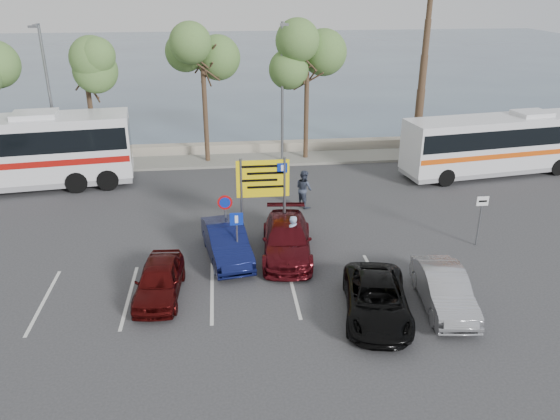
{
  "coord_description": "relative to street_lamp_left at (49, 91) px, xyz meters",
  "views": [
    {
      "loc": [
        -0.64,
        -17.97,
        10.29
      ],
      "look_at": [
        1.69,
        3.0,
        1.35
      ],
      "focal_mm": 35.0,
      "sensor_mm": 36.0,
      "label": 1
    }
  ],
  "objects": [
    {
      "name": "street_lamp_left",
      "position": [
        0.0,
        0.0,
        0.0
      ],
      "size": [
        0.45,
        1.15,
        8.01
      ],
      "color": "slate",
      "rests_on": "kerb_strip"
    },
    {
      "name": "suv_black",
      "position": [
        14.2,
        -16.63,
        -3.98
      ],
      "size": [
        2.82,
        4.73,
        1.23
      ],
      "primitive_type": "imported",
      "rotation": [
        0.0,
        0.0,
        -0.18
      ],
      "color": "black",
      "rests_on": "ground"
    },
    {
      "name": "direction_sign",
      "position": [
        11.0,
        -10.32,
        -2.17
      ],
      "size": [
        2.2,
        0.12,
        3.6
      ],
      "color": "slate",
      "rests_on": "ground"
    },
    {
      "name": "car_silver_b",
      "position": [
        16.6,
        -16.35,
        -3.94
      ],
      "size": [
        1.79,
        4.14,
        1.32
      ],
      "primitive_type": "imported",
      "rotation": [
        0.0,
        0.0,
        -0.1
      ],
      "color": "gray",
      "rests_on": "ground"
    },
    {
      "name": "tree_mid",
      "position": [
        8.5,
        0.48,
        2.06
      ],
      "size": [
        3.2,
        3.2,
        8.0
      ],
      "color": "#382619",
      "rests_on": "kerb_strip"
    },
    {
      "name": "pedestrian_near",
      "position": [
        12.0,
        -12.08,
        -3.73
      ],
      "size": [
        0.74,
        0.74,
        1.73
      ],
      "primitive_type": "imported",
      "rotation": [
        0.0,
        0.0,
        3.92
      ],
      "color": "#879EC5",
      "rests_on": "ground"
    },
    {
      "name": "kerb_strip",
      "position": [
        10.0,
        0.48,
        -4.52
      ],
      "size": [
        44.0,
        2.4,
        0.15
      ],
      "primitive_type": "cube",
      "color": "gray",
      "rests_on": "ground"
    },
    {
      "name": "car_red",
      "position": [
        7.0,
        -14.61,
        -3.96
      ],
      "size": [
        1.73,
        3.82,
        1.27
      ],
      "primitive_type": "imported",
      "rotation": [
        0.0,
        0.0,
        -0.06
      ],
      "color": "#410909",
      "rests_on": "ground"
    },
    {
      "name": "lane_markings",
      "position": [
        8.86,
        -14.52,
        -4.6
      ],
      "size": [
        12.02,
        4.2,
        0.01
      ],
      "primitive_type": null,
      "color": "silver",
      "rests_on": "ground"
    },
    {
      "name": "seawall",
      "position": [
        10.0,
        2.48,
        -4.3
      ],
      "size": [
        48.0,
        0.8,
        0.6
      ],
      "primitive_type": "cube",
      "color": "#A09480",
      "rests_on": "ground"
    },
    {
      "name": "tree_left",
      "position": [
        2.0,
        0.48,
        1.41
      ],
      "size": [
        3.2,
        3.2,
        7.2
      ],
      "color": "#382619",
      "rests_on": "kerb_strip"
    },
    {
      "name": "sea",
      "position": [
        10.0,
        46.48,
        -4.59
      ],
      "size": [
        140.0,
        140.0,
        0.0
      ],
      "primitive_type": "plane",
      "color": "#3D4C63",
      "rests_on": "ground"
    },
    {
      "name": "ground",
      "position": [
        10.0,
        -13.52,
        -4.6
      ],
      "size": [
        120.0,
        120.0,
        0.0
      ],
      "primitive_type": "plane",
      "color": "#323234",
      "rests_on": "ground"
    },
    {
      "name": "tree_right",
      "position": [
        14.5,
        0.48,
        1.57
      ],
      "size": [
        3.2,
        3.2,
        7.4
      ],
      "color": "#382619",
      "rests_on": "kerb_strip"
    },
    {
      "name": "coach_bus_left",
      "position": [
        -2.0,
        -3.02,
        -2.71
      ],
      "size": [
        13.28,
        4.37,
        4.06
      ],
      "color": "silver",
      "rests_on": "ground"
    },
    {
      "name": "sign_no_stop",
      "position": [
        9.4,
        -11.13,
        -3.02
      ],
      "size": [
        0.6,
        0.08,
        2.35
      ],
      "color": "slate",
      "rests_on": "ground"
    },
    {
      "name": "car_blue",
      "position": [
        9.4,
        -12.02,
        -3.91
      ],
      "size": [
        2.14,
        4.39,
        1.39
      ],
      "primitive_type": "imported",
      "rotation": [
        0.0,
        0.0,
        0.17
      ],
      "color": "#0E1545",
      "rests_on": "ground"
    },
    {
      "name": "coach_bus_right",
      "position": [
        25.0,
        -3.39,
        -2.97
      ],
      "size": [
        11.51,
        4.03,
        3.52
      ],
      "color": "silver",
      "rests_on": "ground"
    },
    {
      "name": "sign_taxi",
      "position": [
        19.8,
        -12.03,
        -3.18
      ],
      "size": [
        0.5,
        0.07,
        2.2
      ],
      "color": "slate",
      "rests_on": "ground"
    },
    {
      "name": "pedestrian_far",
      "position": [
        13.25,
        -7.02,
        -3.67
      ],
      "size": [
        1.05,
        1.13,
        1.85
      ],
      "primitive_type": "imported",
      "rotation": [
        0.0,
        0.0,
        2.07
      ],
      "color": "#363D51",
      "rests_on": "ground"
    },
    {
      "name": "car_maroon",
      "position": [
        11.8,
        -12.02,
        -3.91
      ],
      "size": [
        2.4,
        4.93,
        1.38
      ],
      "primitive_type": "imported",
      "rotation": [
        0.0,
        0.0,
        -0.1
      ],
      "color": "#4F0D13",
      "rests_on": "ground"
    },
    {
      "name": "street_lamp_right",
      "position": [
        13.0,
        0.0,
        0.0
      ],
      "size": [
        0.45,
        1.15,
        8.01
      ],
      "color": "slate",
      "rests_on": "kerb_strip"
    },
    {
      "name": "sign_parking",
      "position": [
        9.8,
        -12.73,
        -3.13
      ],
      "size": [
        0.5,
        0.07,
        2.25
      ],
      "color": "slate",
      "rests_on": "ground"
    }
  ]
}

